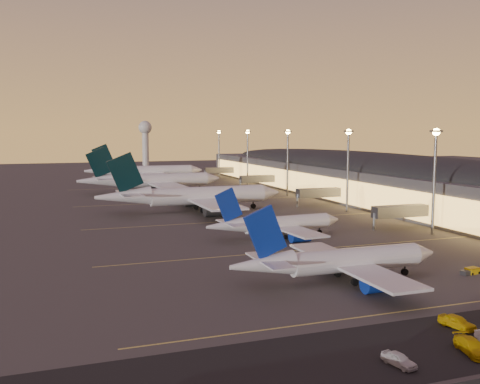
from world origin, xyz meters
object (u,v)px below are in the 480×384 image
airliner_narrow_north (276,224)px  baggage_tug_b (470,271)px  airliner_wide_near (192,196)px  radar_tower (145,136)px  airliner_wide_mid (152,181)px  service_van_b (457,322)px  airliner_wide_far (145,171)px  service_van_a (399,359)px  service_van_d (472,347)px  airliner_narrow_south (339,261)px

airliner_narrow_north → baggage_tug_b: (19.48, -41.56, -2.72)m
airliner_wide_near → radar_tower: bearing=83.7°
airliner_wide_mid → service_van_b: size_ratio=12.17×
airliner_wide_mid → radar_tower: size_ratio=1.83×
airliner_wide_far → airliner_wide_mid: bearing=-95.5°
radar_tower → service_van_a: bearing=-94.8°
baggage_tug_b → service_van_d: bearing=-142.4°
airliner_wide_near → service_van_b: airliner_wide_near is taller
service_van_b → airliner_wide_mid: bearing=79.2°
airliner_wide_near → airliner_narrow_north: bearing=-80.9°
airliner_narrow_south → airliner_narrow_north: size_ratio=1.09×
airliner_wide_far → service_van_a: (-11.00, -226.66, -4.22)m
airliner_narrow_north → airliner_wide_far: 157.97m
airliner_wide_near → service_van_b: bearing=-87.3°
airliner_wide_near → service_van_b: 109.30m
service_van_d → airliner_wide_far: bearing=103.0°
airliner_narrow_north → baggage_tug_b: bearing=-68.9°
service_van_a → baggage_tug_b: bearing=26.2°
airliner_narrow_north → airliner_wide_mid: bearing=91.8°
radar_tower → service_van_d: size_ratio=5.79×
service_van_b → airliner_narrow_north: bearing=74.6°
service_van_b → service_van_a: bearing=-167.6°
airliner_narrow_north → baggage_tug_b: airliner_narrow_north is taller
airliner_narrow_south → service_van_d: airliner_narrow_south is taller
airliner_narrow_north → airliner_wide_near: size_ratio=0.59×
airliner_wide_far → baggage_tug_b: airliner_wide_far is taller
airliner_narrow_south → radar_tower: radar_tower is taller
airliner_narrow_north → baggage_tug_b: 45.98m
airliner_wide_mid → baggage_tug_b: size_ratio=15.20×
airliner_narrow_north → service_van_b: (-1.51, -61.89, -2.40)m
airliner_wide_near → service_van_d: bearing=-89.5°
airliner_wide_far → radar_tower: size_ratio=1.84×
radar_tower → baggage_tug_b: radar_tower is taller
airliner_narrow_south → airliner_wide_near: 85.33m
airliner_wide_near → service_van_d: size_ratio=10.59×
service_van_d → service_van_b: bearing=73.0°
airliner_wide_far → radar_tower: radar_tower is taller
service_van_b → service_van_d: size_ratio=0.87×
airliner_narrow_north → radar_tower: size_ratio=1.08×
airliner_wide_far → baggage_tug_b: 200.93m
radar_tower → service_van_b: (-13.15, -312.65, -21.04)m
service_van_d → service_van_a: bearing=-167.2°
radar_tower → service_van_b: bearing=-92.4°
service_van_a → service_van_b: size_ratio=0.86×
airliner_narrow_south → service_van_a: (-10.24, -30.63, -2.82)m
service_van_a → service_van_b: bearing=14.6°
airliner_wide_near → service_van_b: (6.69, -109.02, -4.07)m
airliner_wide_mid → radar_tower: (22.36, 146.44, 16.96)m
airliner_narrow_south → radar_tower: (16.75, 288.89, 18.34)m
airliner_wide_mid → radar_tower: radar_tower is taller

